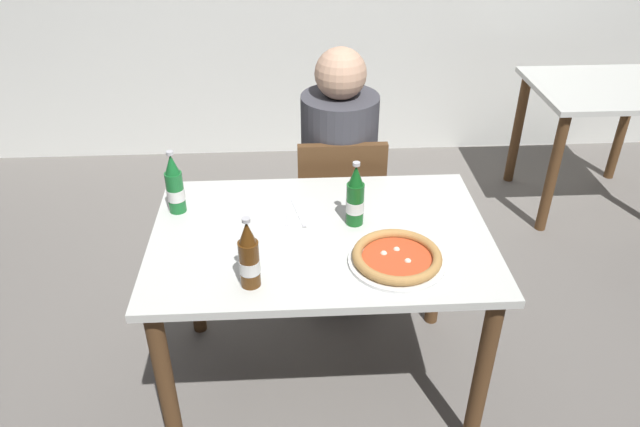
% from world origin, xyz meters
% --- Properties ---
extents(ground_plane, '(8.00, 8.00, 0.00)m').
position_xyz_m(ground_plane, '(0.00, 0.00, 0.00)').
color(ground_plane, slate).
extents(dining_table_main, '(1.20, 0.80, 0.75)m').
position_xyz_m(dining_table_main, '(0.00, 0.00, 0.64)').
color(dining_table_main, silver).
rests_on(dining_table_main, ground_plane).
extents(chair_behind_table, '(0.40, 0.40, 0.85)m').
position_xyz_m(chair_behind_table, '(0.12, 0.61, 0.48)').
color(chair_behind_table, brown).
rests_on(chair_behind_table, ground_plane).
extents(diner_seated, '(0.34, 0.34, 1.21)m').
position_xyz_m(diner_seated, '(0.12, 0.66, 0.58)').
color(diner_seated, '#2D3342').
rests_on(diner_seated, ground_plane).
extents(dining_table_background, '(0.80, 0.70, 0.75)m').
position_xyz_m(dining_table_background, '(1.68, 1.36, 0.59)').
color(dining_table_background, silver).
rests_on(dining_table_background, ground_plane).
extents(pizza_margherita_near, '(0.32, 0.32, 0.04)m').
position_xyz_m(pizza_margherita_near, '(0.24, -0.19, 0.77)').
color(pizza_margherita_near, white).
rests_on(pizza_margherita_near, dining_table_main).
extents(beer_bottle_left, '(0.07, 0.07, 0.25)m').
position_xyz_m(beer_bottle_left, '(-0.53, 0.18, 0.85)').
color(beer_bottle_left, '#196B2D').
rests_on(beer_bottle_left, dining_table_main).
extents(beer_bottle_center, '(0.07, 0.07, 0.25)m').
position_xyz_m(beer_bottle_center, '(0.13, 0.06, 0.85)').
color(beer_bottle_center, '#14591E').
rests_on(beer_bottle_center, dining_table_main).
extents(beer_bottle_right, '(0.07, 0.07, 0.25)m').
position_xyz_m(beer_bottle_right, '(-0.24, -0.27, 0.85)').
color(beer_bottle_right, '#512D0F').
rests_on(beer_bottle_right, dining_table_main).
extents(napkin_with_cutlery, '(0.19, 0.19, 0.01)m').
position_xyz_m(napkin_with_cutlery, '(-0.10, 0.13, 0.75)').
color(napkin_with_cutlery, white).
rests_on(napkin_with_cutlery, dining_table_main).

